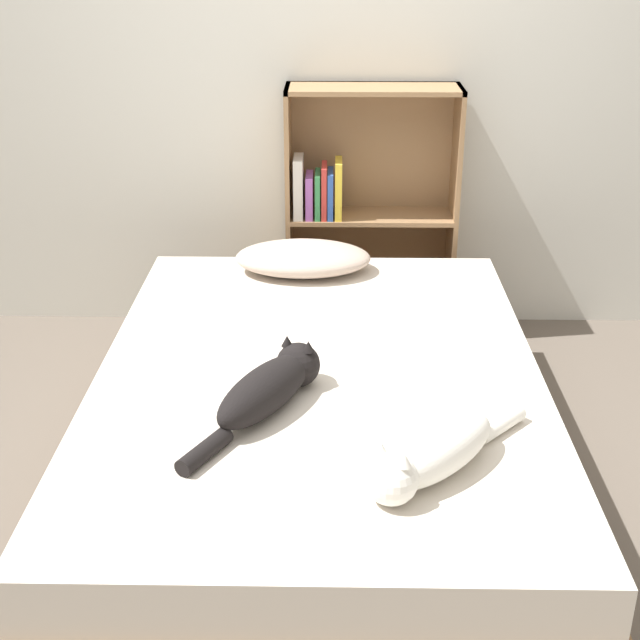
{
  "coord_description": "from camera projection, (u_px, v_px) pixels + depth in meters",
  "views": [
    {
      "loc": [
        0.05,
        -2.53,
        1.79
      ],
      "look_at": [
        0.0,
        0.16,
        0.56
      ],
      "focal_mm": 50.0,
      "sensor_mm": 36.0,
      "label": 1
    }
  ],
  "objects": [
    {
      "name": "wall_back",
      "position": [
        325.0,
        52.0,
        3.84
      ],
      "size": [
        8.0,
        0.06,
        2.5
      ],
      "color": "silver",
      "rests_on": "ground_plane"
    },
    {
      "name": "cat_light",
      "position": [
        431.0,
        454.0,
        2.28
      ],
      "size": [
        0.48,
        0.49,
        0.16
      ],
      "rotation": [
        0.0,
        0.0,
        3.94
      ],
      "color": "white",
      "rests_on": "bed"
    },
    {
      "name": "pillow",
      "position": [
        303.0,
        258.0,
        3.6
      ],
      "size": [
        0.55,
        0.34,
        0.12
      ],
      "color": "#B29E8E",
      "rests_on": "bed"
    },
    {
      "name": "ground_plane",
      "position": [
        319.0,
        489.0,
        3.04
      ],
      "size": [
        8.0,
        8.0,
        0.0
      ],
      "primitive_type": "plane",
      "color": "brown"
    },
    {
      "name": "bookshelf",
      "position": [
        364.0,
        210.0,
        4.0
      ],
      "size": [
        0.75,
        0.26,
        1.13
      ],
      "color": "#8E6B47",
      "rests_on": "ground_plane"
    },
    {
      "name": "cat_dark",
      "position": [
        271.0,
        386.0,
        2.6
      ],
      "size": [
        0.38,
        0.59,
        0.16
      ],
      "rotation": [
        0.0,
        0.0,
        1.06
      ],
      "color": "black",
      "rests_on": "bed"
    },
    {
      "name": "bed",
      "position": [
        319.0,
        432.0,
        2.95
      ],
      "size": [
        1.45,
        2.1,
        0.46
      ],
      "color": "brown",
      "rests_on": "ground_plane"
    }
  ]
}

